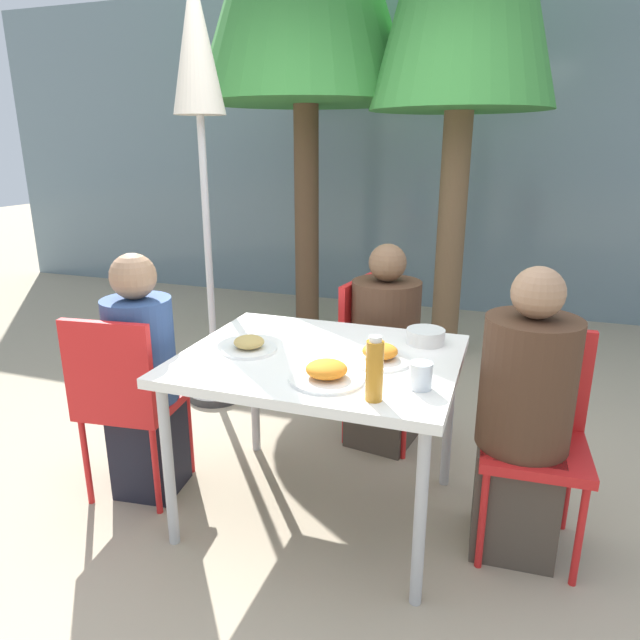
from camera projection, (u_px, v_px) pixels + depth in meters
name	position (u px, v px, depth m)	size (l,w,h in m)	color
ground_plane	(320.00, 510.00, 2.56)	(24.00, 24.00, 0.00)	tan
building_facade	(445.00, 152.00, 5.37)	(10.00, 0.20, 3.00)	slate
dining_table	(320.00, 369.00, 2.35)	(1.12, 0.91, 0.74)	white
chair_left	(125.00, 393.00, 2.50)	(0.44, 0.44, 0.88)	red
person_left	(144.00, 383.00, 2.56)	(0.30, 0.30, 1.13)	black
chair_right	(535.00, 422.00, 2.25)	(0.42, 0.42, 0.88)	red
person_right	(523.00, 425.00, 2.18)	(0.35, 0.35, 1.16)	#473D33
chair_far	(374.00, 347.00, 3.08)	(0.46, 0.46, 0.88)	red
person_far	(384.00, 354.00, 3.01)	(0.37, 0.37, 1.10)	#473D33
closed_umbrella	(199.00, 86.00, 3.15)	(0.36, 0.36, 2.48)	#333333
plate_0	(380.00, 355.00, 2.26)	(0.26, 0.26, 0.07)	white
plate_1	(249.00, 345.00, 2.37)	(0.23, 0.23, 0.06)	white
plate_2	(327.00, 373.00, 2.08)	(0.28, 0.28, 0.08)	white
bottle	(375.00, 370.00, 1.89)	(0.06, 0.06, 0.23)	#B7751E
drinking_cup	(421.00, 376.00, 2.00)	(0.08, 0.08, 0.10)	silver
salad_bowl	(426.00, 336.00, 2.47)	(0.17, 0.17, 0.06)	white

